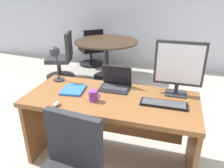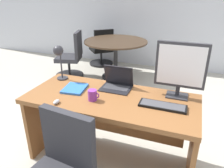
% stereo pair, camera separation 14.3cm
% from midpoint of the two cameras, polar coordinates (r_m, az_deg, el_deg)
% --- Properties ---
extents(ground, '(12.00, 12.00, 0.00)m').
position_cam_midpoint_polar(ground, '(3.71, 5.26, -3.42)').
color(ground, '#B7B2A3').
extents(back_wall, '(10.00, 0.10, 2.80)m').
position_cam_midpoint_polar(back_wall, '(5.04, 10.09, 20.12)').
color(back_wall, silver).
rests_on(back_wall, ground).
extents(desk, '(1.62, 0.72, 0.74)m').
position_cam_midpoint_polar(desk, '(2.22, -1.81, -7.60)').
color(desk, brown).
rests_on(desk, ground).
extents(monitor, '(0.45, 0.16, 0.52)m').
position_cam_midpoint_polar(monitor, '(2.09, 15.16, 4.65)').
color(monitor, '#2D2D33').
rests_on(monitor, desk).
extents(laptop, '(0.30, 0.24, 0.23)m').
position_cam_midpoint_polar(laptop, '(2.26, -0.78, 0.80)').
color(laptop, black).
rests_on(laptop, desk).
extents(keyboard, '(0.41, 0.14, 0.02)m').
position_cam_midpoint_polar(keyboard, '(1.98, 11.21, -5.10)').
color(keyboard, black).
rests_on(keyboard, desk).
extents(mouse, '(0.04, 0.08, 0.03)m').
position_cam_midpoint_polar(mouse, '(2.01, -16.06, -5.00)').
color(mouse, '#B7BABF').
rests_on(mouse, desk).
extents(desk_lamp, '(0.12, 0.14, 0.39)m').
position_cam_midpoint_polar(desk_lamp, '(2.43, -16.13, 6.88)').
color(desk_lamp, '#2D2D33').
rests_on(desk_lamp, desk).
extents(book, '(0.24, 0.28, 0.02)m').
position_cam_midpoint_polar(book, '(2.25, -11.78, -1.47)').
color(book, blue).
rests_on(book, desk).
extents(coffee_mug, '(0.11, 0.08, 0.10)m').
position_cam_midpoint_polar(coffee_mug, '(2.01, -6.90, -3.09)').
color(coffee_mug, purple).
rests_on(coffee_mug, desk).
extents(meeting_table, '(1.21, 1.21, 0.76)m').
position_cam_midpoint_polar(meeting_table, '(4.33, -2.34, 8.78)').
color(meeting_table, black).
rests_on(meeting_table, ground).
extents(meeting_chair_near, '(0.58, 0.57, 0.92)m').
position_cam_midpoint_polar(meeting_chair_near, '(4.51, -13.66, 5.95)').
color(meeting_chair_near, black).
rests_on(meeting_chair_near, ground).
extents(meeting_chair_far, '(0.65, 0.66, 0.85)m').
position_cam_midpoint_polar(meeting_chair_far, '(5.16, -6.08, 8.40)').
color(meeting_chair_far, black).
rests_on(meeting_chair_far, ground).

